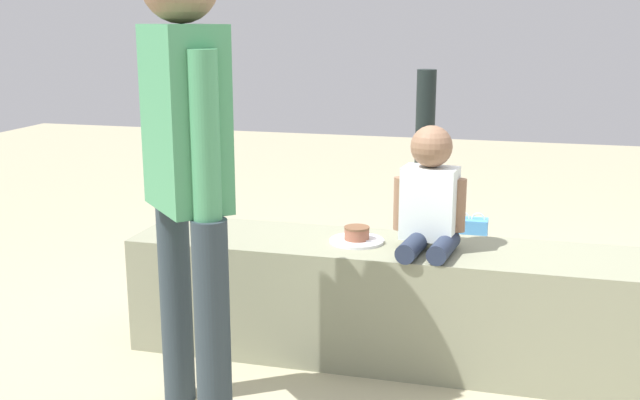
% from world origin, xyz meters
% --- Properties ---
extents(ground_plane, '(12.00, 12.00, 0.00)m').
position_xyz_m(ground_plane, '(0.00, 0.00, 0.00)').
color(ground_plane, tan).
extents(concrete_ledge, '(2.64, 0.45, 0.48)m').
position_xyz_m(concrete_ledge, '(0.00, 0.00, 0.24)').
color(concrete_ledge, gray).
rests_on(concrete_ledge, ground_plane).
extents(child_seated, '(0.28, 0.33, 0.48)m').
position_xyz_m(child_seated, '(-0.11, -0.02, 0.69)').
color(child_seated, '#232D43').
rests_on(child_seated, concrete_ledge).
extents(adult_standing, '(0.36, 0.37, 1.58)m').
position_xyz_m(adult_standing, '(-0.82, -0.68, 0.95)').
color(adult_standing, '#2B373E').
rests_on(adult_standing, ground_plane).
extents(cake_plate, '(0.22, 0.22, 0.07)m').
position_xyz_m(cake_plate, '(-0.40, -0.00, 0.50)').
color(cake_plate, white).
rests_on(cake_plate, concrete_ledge).
extents(gift_bag, '(0.18, 0.11, 0.37)m').
position_xyz_m(gift_bag, '(-0.02, 1.07, 0.17)').
color(gift_bag, '#4C99E0').
rests_on(gift_bag, ground_plane).
extents(railing_post, '(0.36, 0.36, 1.08)m').
position_xyz_m(railing_post, '(-0.31, 1.41, 0.40)').
color(railing_post, black).
rests_on(railing_post, ground_plane).
extents(water_bottle_near_gift, '(0.07, 0.07, 0.21)m').
position_xyz_m(water_bottle_near_gift, '(-0.27, 1.09, 0.10)').
color(water_bottle_near_gift, silver).
rests_on(water_bottle_near_gift, ground_plane).
extents(handbag_black_leather, '(0.28, 0.14, 0.30)m').
position_xyz_m(handbag_black_leather, '(-0.12, 0.45, 0.10)').
color(handbag_black_leather, black).
rests_on(handbag_black_leather, ground_plane).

